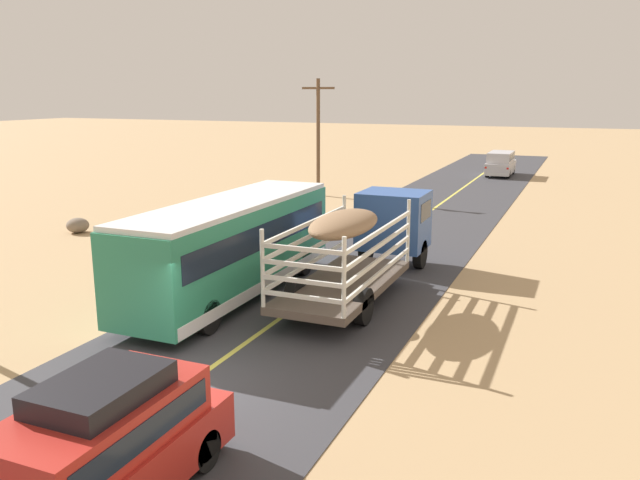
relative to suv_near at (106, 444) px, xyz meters
The scene contains 9 objects.
ground_plane 4.73m from the suv_near, 108.08° to the left, with size 240.00×240.00×0.00m, color tan.
road_surface 4.72m from the suv_near, 108.08° to the left, with size 8.00×120.00×0.02m, color #38383D.
road_centre_line 4.72m from the suv_near, 108.08° to the left, with size 0.16×117.60×0.00m, color #D8CC4C.
suv_near is the anchor object (origin of this frame).
livestock_truck 14.14m from the suv_near, 90.29° to the left, with size 2.53×9.70×3.02m.
bus 11.17m from the suv_near, 110.11° to the left, with size 2.54×10.00×3.21m.
car_far 46.12m from the suv_near, 89.92° to the left, with size 1.90×4.62×1.93m.
power_pole_mid 32.86m from the suv_near, 107.08° to the left, with size 2.20×0.24×7.48m.
boulder_near_shoulder 22.64m from the suv_near, 134.36° to the left, with size 1.07×1.06×0.72m, color #756656.
Camera 1 is at (8.17, -11.54, 6.64)m, focal length 36.00 mm.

